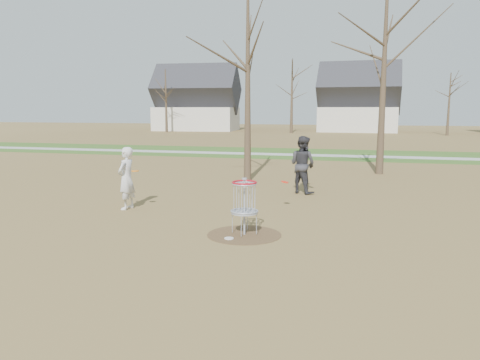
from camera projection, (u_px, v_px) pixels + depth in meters
name	position (u px, v px, depth m)	size (l,w,h in m)	color
ground	(244.00, 235.00, 11.29)	(160.00, 160.00, 0.00)	brown
green_band	(321.00, 154.00, 31.37)	(160.00, 8.00, 0.01)	#2D5119
footpath	(319.00, 155.00, 30.41)	(160.00, 1.50, 0.01)	#9E9E99
dirt_circle	(244.00, 235.00, 11.28)	(1.80, 1.80, 0.01)	#47331E
player_standing	(126.00, 178.00, 14.06)	(0.69, 0.45, 1.89)	silver
player_throwing	(302.00, 165.00, 16.74)	(1.00, 0.78, 2.06)	#323136
disc_grounded	(229.00, 238.00, 10.91)	(0.22, 0.22, 0.02)	silver
discs_in_play	(214.00, 177.00, 13.92)	(4.50, 1.48, 0.40)	red
disc_golf_basket	(244.00, 198.00, 11.15)	(0.64, 0.64, 1.35)	#9EA3AD
bare_trees	(355.00, 84.00, 44.26)	(52.62, 44.98, 9.00)	#382B1E
houses_row	(377.00, 105.00, 59.94)	(56.51, 10.01, 7.26)	silver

